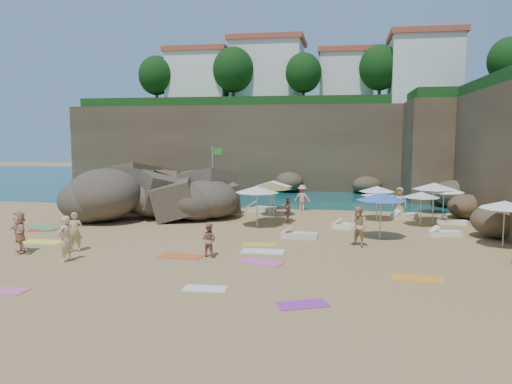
% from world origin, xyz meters
% --- Properties ---
extents(ground, '(120.00, 120.00, 0.00)m').
position_xyz_m(ground, '(0.00, 0.00, 0.00)').
color(ground, tan).
rests_on(ground, ground).
extents(seawater, '(120.00, 120.00, 0.00)m').
position_xyz_m(seawater, '(0.00, 30.00, 0.00)').
color(seawater, '#0C4751').
rests_on(seawater, ground).
extents(cliff_back, '(44.00, 8.00, 8.00)m').
position_xyz_m(cliff_back, '(2.00, 25.00, 4.00)').
color(cliff_back, brown).
rests_on(cliff_back, ground).
extents(cliff_corner, '(10.00, 12.00, 8.00)m').
position_xyz_m(cliff_corner, '(17.00, 20.00, 4.00)').
color(cliff_corner, brown).
rests_on(cliff_corner, ground).
extents(rock_promontory, '(12.00, 7.00, 2.00)m').
position_xyz_m(rock_promontory, '(-11.00, 16.00, 0.00)').
color(rock_promontory, brown).
rests_on(rock_promontory, ground).
extents(clifftop_buildings, '(28.48, 9.48, 7.00)m').
position_xyz_m(clifftop_buildings, '(2.96, 25.79, 11.24)').
color(clifftop_buildings, white).
rests_on(clifftop_buildings, cliff_back).
extents(clifftop_trees, '(35.60, 23.82, 4.40)m').
position_xyz_m(clifftop_trees, '(4.78, 19.52, 11.26)').
color(clifftop_trees, '#11380F').
rests_on(clifftop_trees, ground).
extents(marina_masts, '(3.10, 0.10, 6.00)m').
position_xyz_m(marina_masts, '(-16.50, 30.00, 3.00)').
color(marina_masts, white).
rests_on(marina_masts, ground).
extents(rock_outcrop, '(8.59, 6.62, 3.31)m').
position_xyz_m(rock_outcrop, '(-4.83, 5.07, 0.00)').
color(rock_outcrop, brown).
rests_on(rock_outcrop, ground).
extents(flag_pole, '(0.84, 0.35, 4.42)m').
position_xyz_m(flag_pole, '(-2.45, 10.54, 2.82)').
color(flag_pole, silver).
rests_on(flag_pole, ground).
extents(parasol_0, '(2.08, 2.08, 1.97)m').
position_xyz_m(parasol_0, '(1.94, 9.70, 1.81)').
color(parasol_0, silver).
rests_on(parasol_0, ground).
extents(parasol_1, '(1.99, 1.99, 1.88)m').
position_xyz_m(parasol_1, '(9.00, 6.06, 1.73)').
color(parasol_1, silver).
rests_on(parasol_1, ground).
extents(parasol_2, '(2.01, 2.01, 1.90)m').
position_xyz_m(parasol_2, '(12.86, 9.76, 1.74)').
color(parasol_2, silver).
rests_on(parasol_2, ground).
extents(parasol_3, '(2.12, 2.12, 2.01)m').
position_xyz_m(parasol_3, '(11.37, 4.71, 1.84)').
color(parasol_3, silver).
rests_on(parasol_3, ground).
extents(parasol_4, '(2.22, 2.22, 2.10)m').
position_xyz_m(parasol_4, '(8.99, 6.56, 1.93)').
color(parasol_4, silver).
rests_on(parasol_4, ground).
extents(parasol_5, '(2.45, 2.45, 2.32)m').
position_xyz_m(parasol_5, '(2.50, 6.81, 2.13)').
color(parasol_5, silver).
rests_on(parasol_5, ground).
extents(parasol_6, '(2.61, 2.61, 2.47)m').
position_xyz_m(parasol_6, '(2.64, 4.19, 2.27)').
color(parasol_6, silver).
rests_on(parasol_6, ground).
extents(parasol_7, '(2.37, 2.37, 2.24)m').
position_xyz_m(parasol_7, '(12.83, 5.91, 2.06)').
color(parasol_7, silver).
rests_on(parasol_7, ground).
extents(parasol_8, '(2.55, 2.55, 2.41)m').
position_xyz_m(parasol_8, '(12.30, 6.10, 2.21)').
color(parasol_8, silver).
rests_on(parasol_8, ground).
extents(parasol_9, '(2.52, 2.52, 2.38)m').
position_xyz_m(parasol_9, '(2.11, 2.76, 2.19)').
color(parasol_9, silver).
rests_on(parasol_9, ground).
extents(parasol_10, '(2.50, 2.50, 2.37)m').
position_xyz_m(parasol_10, '(8.83, 0.67, 2.17)').
color(parasol_10, silver).
rests_on(parasol_10, ground).
extents(parasol_11, '(2.35, 2.35, 2.23)m').
position_xyz_m(parasol_11, '(14.40, -0.31, 2.04)').
color(parasol_11, silver).
rests_on(parasol_11, ground).
extents(lounger_0, '(2.10, 0.88, 0.32)m').
position_xyz_m(lounger_0, '(1.35, 8.68, 0.16)').
color(lounger_0, silver).
rests_on(lounger_0, ground).
extents(lounger_1, '(1.83, 0.77, 0.28)m').
position_xyz_m(lounger_1, '(7.27, 3.28, 0.14)').
color(lounger_1, white).
rests_on(lounger_1, ground).
extents(lounger_2, '(1.80, 1.35, 0.27)m').
position_xyz_m(lounger_2, '(10.79, 7.49, 0.13)').
color(lounger_2, silver).
rests_on(lounger_2, ground).
extents(lounger_3, '(1.89, 0.71, 0.29)m').
position_xyz_m(lounger_3, '(4.78, 0.18, 0.14)').
color(lounger_3, silver).
rests_on(lounger_3, ground).
extents(lounger_4, '(1.77, 0.99, 0.26)m').
position_xyz_m(lounger_4, '(13.32, 5.71, 0.13)').
color(lounger_4, white).
rests_on(lounger_4, ground).
extents(lounger_5, '(1.72, 0.86, 0.26)m').
position_xyz_m(lounger_5, '(12.25, 2.07, 0.13)').
color(lounger_5, white).
rests_on(lounger_5, ground).
extents(towel_1, '(1.64, 0.84, 0.03)m').
position_xyz_m(towel_1, '(-4.41, -10.31, 0.01)').
color(towel_1, '#F15D92').
rests_on(towel_1, ground).
extents(towel_2, '(1.92, 1.05, 0.03)m').
position_xyz_m(towel_2, '(0.04, -4.64, 0.02)').
color(towel_2, '#E45924').
rests_on(towel_2, ground).
extents(towel_4, '(1.97, 1.04, 0.03)m').
position_xyz_m(towel_4, '(-7.62, -3.04, 0.02)').
color(towel_4, '#FDFC42').
rests_on(towel_4, ground).
extents(towel_5, '(1.93, 0.97, 0.03)m').
position_xyz_m(towel_5, '(3.40, -3.11, 0.02)').
color(towel_5, white).
rests_on(towel_5, ground).
extents(towel_6, '(1.78, 1.38, 0.03)m').
position_xyz_m(towel_6, '(5.78, -9.89, 0.01)').
color(towel_6, purple).
rests_on(towel_6, ground).
extents(towel_7, '(1.59, 1.05, 0.03)m').
position_xyz_m(towel_7, '(-9.47, -0.28, 0.01)').
color(towel_7, red).
rests_on(towel_7, ground).
extents(towel_9, '(2.03, 1.52, 0.03)m').
position_xyz_m(towel_9, '(3.62, -4.98, 0.02)').
color(towel_9, '#E85AA0').
rests_on(towel_9, ground).
extents(towel_10, '(1.90, 1.07, 0.03)m').
position_xyz_m(towel_10, '(9.70, -6.33, 0.02)').
color(towel_10, orange).
rests_on(towel_10, ground).
extents(towel_11, '(2.18, 1.68, 0.03)m').
position_xyz_m(towel_11, '(-9.82, 0.36, 0.02)').
color(towel_11, '#31AB5E').
rests_on(towel_11, ground).
extents(towel_12, '(1.79, 1.11, 0.03)m').
position_xyz_m(towel_12, '(3.03, -1.80, 0.01)').
color(towel_12, gold).
rests_on(towel_12, ground).
extents(towel_13, '(1.54, 0.81, 0.03)m').
position_xyz_m(towel_13, '(2.32, -8.86, 0.01)').
color(towel_13, silver).
rests_on(towel_13, ground).
extents(person_stand_1, '(0.83, 0.71, 1.47)m').
position_xyz_m(person_stand_1, '(1.23, -4.42, 0.74)').
color(person_stand_1, '#AE6D57').
rests_on(person_stand_1, ground).
extents(person_stand_2, '(1.23, 0.71, 1.79)m').
position_xyz_m(person_stand_2, '(4.13, 9.44, 0.90)').
color(person_stand_2, '#F3A68A').
rests_on(person_stand_2, ground).
extents(person_stand_3, '(0.44, 0.93, 1.55)m').
position_xyz_m(person_stand_3, '(3.74, 4.07, 0.77)').
color(person_stand_3, '#A46B52').
rests_on(person_stand_3, ground).
extents(person_stand_4, '(1.08, 0.85, 1.94)m').
position_xyz_m(person_stand_4, '(10.49, 7.65, 0.97)').
color(person_stand_4, tan).
rests_on(person_stand_4, ground).
extents(person_stand_5, '(1.50, 0.55, 1.58)m').
position_xyz_m(person_stand_5, '(-2.88, 12.09, 0.79)').
color(person_stand_5, tan).
rests_on(person_stand_5, ground).
extents(person_stand_6, '(0.56, 0.77, 1.94)m').
position_xyz_m(person_stand_6, '(-4.46, -6.26, 0.97)').
color(person_stand_6, '#EBB385').
rests_on(person_stand_6, ground).
extents(person_lie_3, '(2.52, 2.52, 0.49)m').
position_xyz_m(person_lie_3, '(-7.29, -5.26, 0.25)').
color(person_lie_3, tan).
rests_on(person_lie_3, ground).
extents(person_lie_4, '(1.16, 1.87, 0.42)m').
position_xyz_m(person_lie_4, '(-5.00, -4.54, 0.21)').
color(person_lie_4, tan).
rests_on(person_lie_4, ground).
extents(person_lie_5, '(1.88, 2.06, 0.72)m').
position_xyz_m(person_lie_5, '(7.69, -1.33, 0.36)').
color(person_lie_5, tan).
rests_on(person_lie_5, ground).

